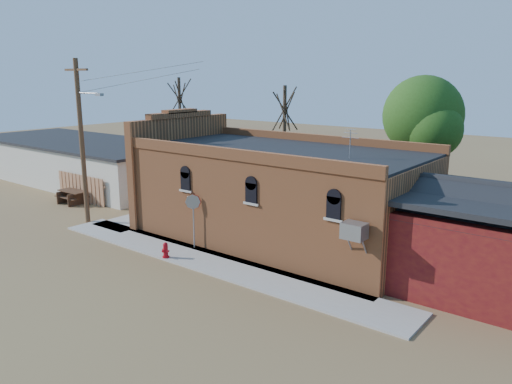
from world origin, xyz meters
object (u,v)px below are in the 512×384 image
Objects in this scene: stop_sign at (193,207)px; picnic_table at (73,195)px; fire_hydrant at (166,250)px; brick_bar at (274,193)px; utility_pole at (82,138)px; trash_barrel at (154,214)px.

picnic_table is at bearing 156.84° from stop_sign.
fire_hydrant is 0.27× the size of stop_sign.
stop_sign is at bearing -117.36° from brick_bar.
trash_barrel is (2.84, 2.35, -4.29)m from utility_pole.
brick_bar reaches higher than trash_barrel.
stop_sign reaches higher than fire_hydrant.
fire_hydrant is 2.40m from stop_sign.
trash_barrel is at bearing 0.89° from picnic_table.
utility_pole is 3.45× the size of stop_sign.
trash_barrel is 7.52m from picnic_table.
fire_hydrant is at bearing -16.21° from picnic_table.
picnic_table is (-7.51, -0.35, 0.08)m from trash_barrel.
utility_pole is at bearing -156.31° from brick_bar.
fire_hydrant is (-2.02, -5.50, -1.91)m from brick_bar.
brick_bar is at bearing 7.26° from picnic_table.
utility_pole is at bearing 167.43° from stop_sign.
picnic_table is (-4.66, 2.00, -4.21)m from utility_pole.
trash_barrel is (-5.00, 1.81, -1.60)m from stop_sign.
trash_barrel is at bearing 39.52° from utility_pole.
brick_bar reaches higher than fire_hydrant.
trash_barrel is 0.38× the size of picnic_table.
brick_bar is at bearing 15.67° from trash_barrel.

